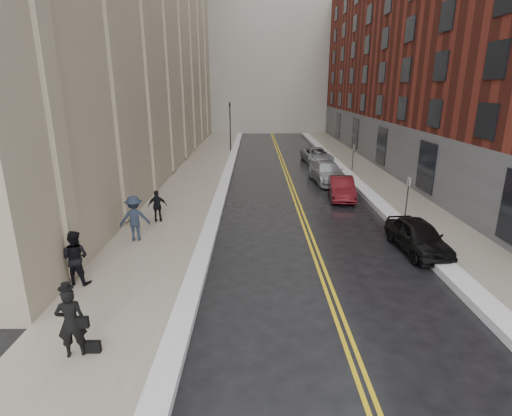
{
  "coord_description": "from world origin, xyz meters",
  "views": [
    {
      "loc": [
        -0.06,
        -12.02,
        6.71
      ],
      "look_at": [
        -0.01,
        4.7,
        1.6
      ],
      "focal_mm": 28.0,
      "sensor_mm": 36.0,
      "label": 1
    }
  ],
  "objects_px": {
    "car_silver_near": "(327,172)",
    "pedestrian_b": "(135,218)",
    "pedestrian_c": "(158,206)",
    "pedestrian_a": "(75,257)",
    "car_maroon": "(341,188)",
    "car_silver_far": "(317,155)",
    "car_black": "(418,236)",
    "pedestrian_main": "(71,322)"
  },
  "relations": [
    {
      "from": "car_silver_far",
      "to": "pedestrian_main",
      "type": "bearing_deg",
      "value": -115.99
    },
    {
      "from": "pedestrian_b",
      "to": "pedestrian_c",
      "type": "bearing_deg",
      "value": -114.18
    },
    {
      "from": "car_black",
      "to": "pedestrian_c",
      "type": "distance_m",
      "value": 12.27
    },
    {
      "from": "pedestrian_main",
      "to": "pedestrian_b",
      "type": "xyz_separation_m",
      "value": [
        -0.71,
        7.97,
        0.07
      ]
    },
    {
      "from": "car_silver_far",
      "to": "pedestrian_c",
      "type": "xyz_separation_m",
      "value": [
        -10.57,
        -17.1,
        0.29
      ]
    },
    {
      "from": "car_silver_near",
      "to": "pedestrian_b",
      "type": "height_order",
      "value": "pedestrian_b"
    },
    {
      "from": "car_maroon",
      "to": "pedestrian_c",
      "type": "xyz_separation_m",
      "value": [
        -10.26,
        -4.81,
        0.29
      ]
    },
    {
      "from": "car_silver_far",
      "to": "pedestrian_a",
      "type": "relative_size",
      "value": 2.52
    },
    {
      "from": "car_maroon",
      "to": "pedestrian_c",
      "type": "relative_size",
      "value": 2.52
    },
    {
      "from": "pedestrian_main",
      "to": "pedestrian_a",
      "type": "height_order",
      "value": "pedestrian_a"
    },
    {
      "from": "car_silver_near",
      "to": "pedestrian_b",
      "type": "distance_m",
      "value": 15.86
    },
    {
      "from": "car_black",
      "to": "car_silver_near",
      "type": "xyz_separation_m",
      "value": [
        -1.6,
        12.84,
        0.05
      ]
    },
    {
      "from": "car_black",
      "to": "car_silver_far",
      "type": "xyz_separation_m",
      "value": [
        -1.17,
        20.65,
        -0.01
      ]
    },
    {
      "from": "pedestrian_b",
      "to": "pedestrian_c",
      "type": "xyz_separation_m",
      "value": [
        0.4,
        2.55,
        -0.2
      ]
    },
    {
      "from": "car_silver_far",
      "to": "pedestrian_main",
      "type": "height_order",
      "value": "pedestrian_main"
    },
    {
      "from": "pedestrian_main",
      "to": "pedestrian_b",
      "type": "distance_m",
      "value": 8.0
    },
    {
      "from": "car_silver_far",
      "to": "pedestrian_c",
      "type": "height_order",
      "value": "pedestrian_c"
    },
    {
      "from": "car_black",
      "to": "car_silver_far",
      "type": "height_order",
      "value": "car_black"
    },
    {
      "from": "car_silver_far",
      "to": "pedestrian_c",
      "type": "relative_size",
      "value": 2.99
    },
    {
      "from": "car_silver_near",
      "to": "car_silver_far",
      "type": "distance_m",
      "value": 7.82
    },
    {
      "from": "car_black",
      "to": "car_maroon",
      "type": "xyz_separation_m",
      "value": [
        -1.48,
        8.36,
        -0.01
      ]
    },
    {
      "from": "pedestrian_c",
      "to": "car_silver_far",
      "type": "bearing_deg",
      "value": -131.03
    },
    {
      "from": "car_black",
      "to": "car_silver_far",
      "type": "bearing_deg",
      "value": 89.17
    },
    {
      "from": "car_silver_far",
      "to": "pedestrian_b",
      "type": "bearing_deg",
      "value": -124.78
    },
    {
      "from": "pedestrian_a",
      "to": "pedestrian_b",
      "type": "bearing_deg",
      "value": -93.45
    },
    {
      "from": "car_black",
      "to": "pedestrian_main",
      "type": "bearing_deg",
      "value": -152.71
    },
    {
      "from": "pedestrian_main",
      "to": "car_silver_near",
      "type": "bearing_deg",
      "value": -133.18
    },
    {
      "from": "car_maroon",
      "to": "pedestrian_b",
      "type": "xyz_separation_m",
      "value": [
        -10.66,
        -7.36,
        0.49
      ]
    },
    {
      "from": "car_maroon",
      "to": "car_silver_near",
      "type": "bearing_deg",
      "value": 97.53
    },
    {
      "from": "car_maroon",
      "to": "car_silver_near",
      "type": "distance_m",
      "value": 4.48
    },
    {
      "from": "car_silver_near",
      "to": "pedestrian_a",
      "type": "bearing_deg",
      "value": -131.82
    },
    {
      "from": "pedestrian_a",
      "to": "car_maroon",
      "type": "bearing_deg",
      "value": -126.78
    },
    {
      "from": "pedestrian_c",
      "to": "pedestrian_a",
      "type": "bearing_deg",
      "value": 69.92
    },
    {
      "from": "pedestrian_b",
      "to": "car_black",
      "type": "bearing_deg",
      "value": 160.08
    },
    {
      "from": "car_black",
      "to": "pedestrian_b",
      "type": "relative_size",
      "value": 1.98
    },
    {
      "from": "car_maroon",
      "to": "car_silver_far",
      "type": "xyz_separation_m",
      "value": [
        0.31,
        12.29,
        0.0
      ]
    },
    {
      "from": "car_black",
      "to": "pedestrian_main",
      "type": "xyz_separation_m",
      "value": [
        -11.43,
        -6.97,
        0.41
      ]
    },
    {
      "from": "car_silver_near",
      "to": "pedestrian_a",
      "type": "height_order",
      "value": "pedestrian_a"
    },
    {
      "from": "pedestrian_c",
      "to": "car_black",
      "type": "bearing_deg",
      "value": 153.87
    },
    {
      "from": "pedestrian_main",
      "to": "pedestrian_b",
      "type": "bearing_deg",
      "value": -101.7
    },
    {
      "from": "car_black",
      "to": "pedestrian_a",
      "type": "distance_m",
      "value": 13.37
    },
    {
      "from": "car_maroon",
      "to": "pedestrian_main",
      "type": "relative_size",
      "value": 2.15
    }
  ]
}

